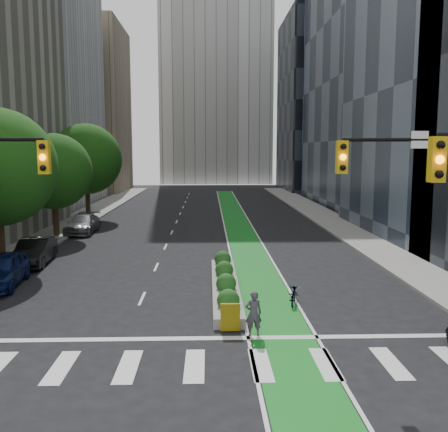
{
  "coord_description": "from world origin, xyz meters",
  "views": [
    {
      "loc": [
        0.44,
        -15.37,
        6.44
      ],
      "look_at": [
        1.26,
        11.0,
        3.0
      ],
      "focal_mm": 40.0,
      "sensor_mm": 36.0,
      "label": 1
    }
  ],
  "objects": [
    {
      "name": "ground",
      "position": [
        0.0,
        0.0,
        0.0
      ],
      "size": [
        160.0,
        160.0,
        0.0
      ],
      "primitive_type": "plane",
      "color": "black",
      "rests_on": "ground"
    },
    {
      "name": "bicycle",
      "position": [
        4.06,
        5.1,
        0.44
      ],
      "size": [
        0.97,
        1.78,
        0.89
      ],
      "primitive_type": "imported",
      "rotation": [
        0.0,
        0.0,
        -0.24
      ],
      "color": "gray",
      "rests_on": "ground"
    },
    {
      "name": "parked_car_left_far",
      "position": [
        -9.5,
        23.85,
        0.74
      ],
      "size": [
        2.07,
        5.07,
        1.47
      ],
      "primitive_type": "imported",
      "rotation": [
        0.0,
        0.0,
        -0.0
      ],
      "color": "#585B5D",
      "rests_on": "ground"
    },
    {
      "name": "sidewalk_left",
      "position": [
        -11.8,
        25.0,
        0.07
      ],
      "size": [
        3.6,
        90.0,
        0.15
      ],
      "primitive_type": "cube",
      "color": "gray",
      "rests_on": "ground"
    },
    {
      "name": "bike_lane_paint",
      "position": [
        3.0,
        30.0,
        0.01
      ],
      "size": [
        2.2,
        70.0,
        0.01
      ],
      "primitive_type": "cube",
      "color": "#167D20",
      "rests_on": "ground"
    },
    {
      "name": "sidewalk_right",
      "position": [
        11.8,
        25.0,
        0.07
      ],
      "size": [
        3.6,
        90.0,
        0.15
      ],
      "primitive_type": "cube",
      "color": "gray",
      "rests_on": "ground"
    },
    {
      "name": "building_tan_far",
      "position": [
        -20.0,
        66.0,
        13.0
      ],
      "size": [
        14.0,
        16.0,
        26.0
      ],
      "primitive_type": "cube",
      "color": "tan",
      "rests_on": "ground"
    },
    {
      "name": "parked_car_left_mid",
      "position": [
        -9.5,
        12.89,
        0.76
      ],
      "size": [
        1.98,
        4.75,
        1.53
      ],
      "primitive_type": "imported",
      "rotation": [
        0.0,
        0.0,
        0.08
      ],
      "color": "black",
      "rests_on": "ground"
    },
    {
      "name": "cyclist",
      "position": [
        2.0,
        1.41,
        0.81
      ],
      "size": [
        0.63,
        0.45,
        1.61
      ],
      "primitive_type": "imported",
      "rotation": [
        0.0,
        0.0,
        3.26
      ],
      "color": "#3F3844",
      "rests_on": "ground"
    },
    {
      "name": "building_dark_end",
      "position": [
        20.0,
        68.0,
        14.0
      ],
      "size": [
        14.0,
        18.0,
        28.0
      ],
      "primitive_type": "cube",
      "color": "black",
      "rests_on": "ground"
    },
    {
      "name": "tree_midfar",
      "position": [
        -11.0,
        22.0,
        4.95
      ],
      "size": [
        5.6,
        5.6,
        7.76
      ],
      "color": "black",
      "rests_on": "ground"
    },
    {
      "name": "median_planter",
      "position": [
        1.2,
        7.04,
        0.37
      ],
      "size": [
        1.2,
        10.26,
        1.1
      ],
      "color": "gray",
      "rests_on": "ground"
    },
    {
      "name": "building_distant",
      "position": [
        2.0,
        90.0,
        35.0
      ],
      "size": [
        22.0,
        16.0,
        70.0
      ],
      "primitive_type": "cube",
      "color": "silver",
      "rests_on": "ground"
    },
    {
      "name": "building_glass_far",
      "position": [
        21.0,
        45.0,
        21.0
      ],
      "size": [
        14.0,
        24.0,
        42.0
      ],
      "primitive_type": "cube",
      "color": "#19212D",
      "rests_on": "ground"
    },
    {
      "name": "parked_car_left_near",
      "position": [
        -9.5,
        8.22,
        0.81
      ],
      "size": [
        2.38,
        4.91,
        1.62
      ],
      "primitive_type": "imported",
      "rotation": [
        0.0,
        0.0,
        0.1
      ],
      "color": "#0C194D",
      "rests_on": "ground"
    },
    {
      "name": "tree_far",
      "position": [
        -11.0,
        32.0,
        5.69
      ],
      "size": [
        6.6,
        6.6,
        9.0
      ],
      "color": "black",
      "rests_on": "ground"
    }
  ]
}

